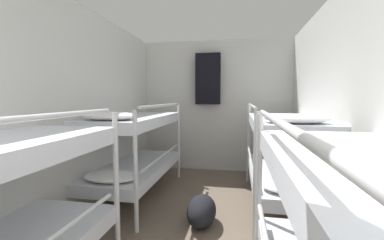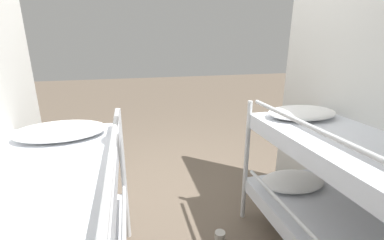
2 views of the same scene
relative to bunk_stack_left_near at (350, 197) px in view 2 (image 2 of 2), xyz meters
name	(u,v)px [view 2 (image 2 of 2)]	position (x,y,z in m)	size (l,w,h in m)	color
ground_plane	(178,193)	(0.94, -1.41, -0.72)	(20.00, 20.00, 0.00)	#6B5B4C
bunk_stack_left_near	(350,197)	(0.00, 0.00, 0.00)	(0.78, 1.86, 1.26)	silver
tin_can	(220,238)	(0.72, -0.54, -0.66)	(0.09, 0.09, 0.12)	#B7B2A8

